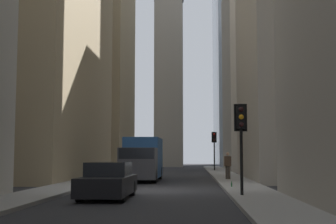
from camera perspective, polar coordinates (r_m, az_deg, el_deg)
ground_plane at (r=22.52m, az=-1.87°, el=-9.67°), size 135.00×135.00×0.00m
sidewalk_right at (r=23.34m, az=-13.09°, el=-9.21°), size 90.00×2.20×0.14m
sidewalk_left at (r=22.57m, az=9.74°, el=-9.41°), size 90.00×2.20×0.14m
building_left_far at (r=52.21m, az=12.66°, el=4.47°), size 12.96×10.00×20.98m
building_right_far at (r=56.00m, az=-10.02°, el=8.32°), size 12.19×10.50×29.68m
building_right_midfar at (r=36.71m, az=-17.18°, el=9.06°), size 17.66×10.50×21.35m
church_spire at (r=70.49m, az=0.11°, el=9.83°), size 4.54×4.54×38.59m
delivery_truck at (r=30.44m, az=-3.21°, el=-5.79°), size 6.46×2.25×2.84m
sedan_black at (r=18.43m, az=-7.43°, el=-8.52°), size 4.30×1.78×1.42m
traffic_light_foreground at (r=18.48m, az=9.02°, el=-1.92°), size 0.43×0.52×3.60m
traffic_light_midblock at (r=47.99m, az=5.74°, el=-3.71°), size 0.43×0.52×3.96m
pedestrian at (r=30.35m, az=7.40°, el=-6.45°), size 0.26×0.44×1.74m
discarded_bottle at (r=23.25m, az=7.87°, el=-8.87°), size 0.07×0.07×0.27m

